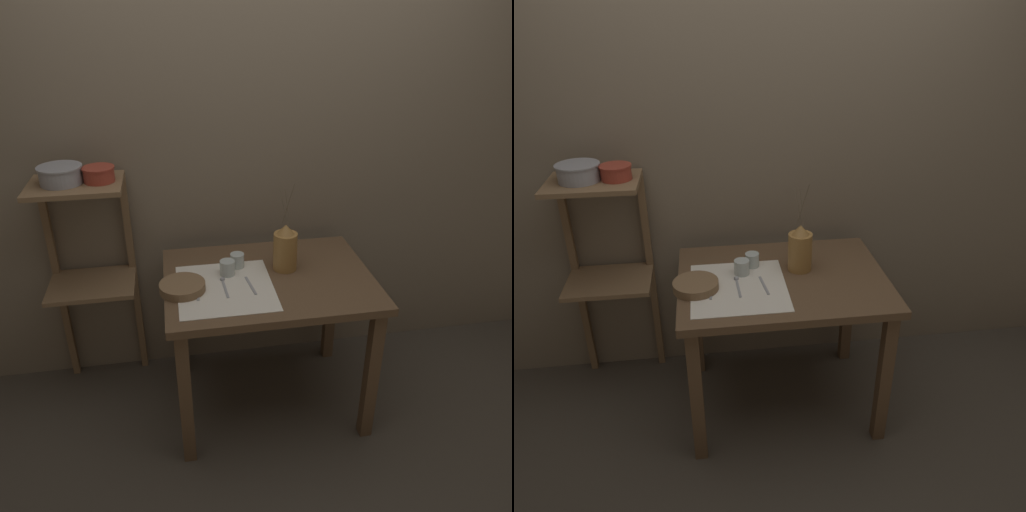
{
  "view_description": "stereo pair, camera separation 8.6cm",
  "coord_description": "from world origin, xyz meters",
  "views": [
    {
      "loc": [
        -0.44,
        -2.1,
        2.02
      ],
      "look_at": [
        -0.06,
        0.0,
        0.92
      ],
      "focal_mm": 35.0,
      "sensor_mm": 36.0,
      "label": 1
    },
    {
      "loc": [
        -0.35,
        -2.11,
        2.02
      ],
      "look_at": [
        -0.06,
        0.0,
        0.92
      ],
      "focal_mm": 35.0,
      "sensor_mm": 36.0,
      "label": 2
    }
  ],
  "objects": [
    {
      "name": "glass_tumbler_far",
      "position": [
        -0.14,
        0.13,
        0.84
      ],
      "size": [
        0.07,
        0.07,
        0.07
      ],
      "color": "#B7C1BC",
      "rests_on": "wooden_table"
    },
    {
      "name": "fork_inner",
      "position": [
        -0.35,
        -0.08,
        0.8
      ],
      "size": [
        0.03,
        0.17,
        0.0
      ],
      "color": "#939399",
      "rests_on": "wooden_table"
    },
    {
      "name": "pitcher_with_flowers",
      "position": [
        0.1,
        0.07,
        0.91
      ],
      "size": [
        0.12,
        0.12,
        0.46
      ],
      "color": "olive",
      "rests_on": "wooden_table"
    },
    {
      "name": "glass_tumbler_near",
      "position": [
        -0.2,
        0.05,
        0.84
      ],
      "size": [
        0.07,
        0.07,
        0.07
      ],
      "color": "#B7C1BC",
      "rests_on": "wooden_table"
    },
    {
      "name": "linen_cloth",
      "position": [
        -0.22,
        -0.07,
        0.8
      ],
      "size": [
        0.45,
        0.49,
        0.0
      ],
      "color": "silver",
      "rests_on": "wooden_table"
    },
    {
      "name": "wooden_shelf_unit",
      "position": [
        -0.89,
        0.32,
        0.85
      ],
      "size": [
        0.44,
        0.34,
        1.24
      ],
      "color": "brown",
      "rests_on": "ground_plane"
    },
    {
      "name": "wooden_table",
      "position": [
        0.0,
        0.0,
        0.68
      ],
      "size": [
        1.02,
        0.77,
        0.8
      ],
      "color": "brown",
      "rests_on": "ground_plane"
    },
    {
      "name": "wooden_bowl",
      "position": [
        -0.42,
        -0.06,
        0.82
      ],
      "size": [
        0.22,
        0.22,
        0.04
      ],
      "color": "brown",
      "rests_on": "wooden_table"
    },
    {
      "name": "spoon_outer",
      "position": [
        -0.23,
        -0.03,
        0.81
      ],
      "size": [
        0.02,
        0.18,
        0.02
      ],
      "color": "#939399",
      "rests_on": "wooden_table"
    },
    {
      "name": "fork_outer",
      "position": [
        -0.1,
        -0.08,
        0.8
      ],
      "size": [
        0.03,
        0.17,
        0.0
      ],
      "color": "#939399",
      "rests_on": "wooden_table"
    },
    {
      "name": "metal_pot_large",
      "position": [
        -0.94,
        0.28,
        1.29
      ],
      "size": [
        0.21,
        0.21,
        0.09
      ],
      "color": "#939399",
      "rests_on": "wooden_shelf_unit"
    },
    {
      "name": "stone_wall_back",
      "position": [
        0.0,
        0.5,
        1.2
      ],
      "size": [
        7.0,
        0.06,
        2.4
      ],
      "color": "#7A6B56",
      "rests_on": "ground_plane"
    },
    {
      "name": "ground_plane",
      "position": [
        0.0,
        0.0,
        0.0
      ],
      "size": [
        12.0,
        12.0,
        0.0
      ],
      "primitive_type": "plane",
      "color": "#473F35"
    },
    {
      "name": "metal_pot_small",
      "position": [
        -0.77,
        0.28,
        1.28
      ],
      "size": [
        0.15,
        0.15,
        0.07
      ],
      "color": "#9E3828",
      "rests_on": "wooden_shelf_unit"
    }
  ]
}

